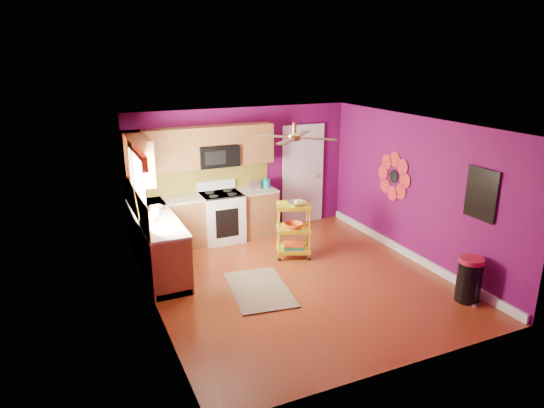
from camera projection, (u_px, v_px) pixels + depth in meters
name	position (u px, v px, depth m)	size (l,w,h in m)	color
ground	(298.00, 280.00, 7.79)	(5.00, 5.00, 0.00)	maroon
room_envelope	(301.00, 182.00, 7.31)	(4.54, 5.04, 2.52)	#620B4E
lower_cabinets	(186.00, 231.00, 8.72)	(2.81, 2.31, 0.94)	brown
electric_range	(222.00, 216.00, 9.32)	(0.76, 0.66, 1.13)	white
upper_cabinetry	(182.00, 152.00, 8.66)	(2.80, 2.30, 1.26)	brown
left_window	(138.00, 174.00, 7.32)	(0.08, 1.35, 1.08)	white
panel_door	(303.00, 176.00, 10.16)	(0.95, 0.11, 2.15)	white
right_wall_art	(430.00, 184.00, 7.93)	(0.04, 2.74, 1.04)	black
ceiling_fan	(294.00, 137.00, 7.28)	(1.01, 1.01, 0.26)	#BF8C3F
shag_rug	(259.00, 289.00, 7.46)	(0.85, 1.39, 0.02)	#301F10
rolling_cart	(294.00, 228.00, 8.53)	(0.71, 0.61, 1.07)	yellow
trash_can	(469.00, 280.00, 7.06)	(0.45, 0.45, 0.68)	black
teal_kettle	(266.00, 183.00, 9.58)	(0.18, 0.18, 0.21)	#16A69B
toaster	(254.00, 185.00, 9.44)	(0.22, 0.15, 0.18)	beige
soap_bottle_a	(156.00, 210.00, 7.90)	(0.09, 0.09, 0.20)	#EA3F72
soap_bottle_b	(153.00, 212.00, 7.89)	(0.12, 0.12, 0.16)	white
counter_dish	(156.00, 208.00, 8.26)	(0.23, 0.23, 0.06)	white
counter_cup	(153.00, 218.00, 7.65)	(0.13, 0.13, 0.10)	white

